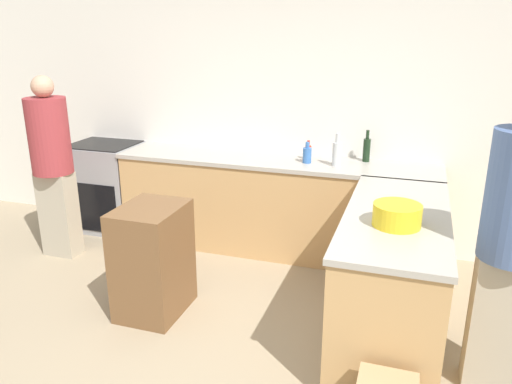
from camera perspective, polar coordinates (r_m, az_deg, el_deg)
name	(u,v)px	position (r m, az deg, el deg)	size (l,w,h in m)	color
ground_plane	(179,383)	(3.41, -8.82, -20.75)	(14.00, 14.00, 0.00)	tan
wall_back	(285,111)	(5.03, 3.29, 9.25)	(8.00, 0.06, 2.70)	white
counter_back	(274,205)	(4.93, 2.07, -1.48)	(3.10, 0.65, 0.94)	tan
counter_peninsula	(392,275)	(3.70, 15.23, -9.15)	(0.69, 1.72, 0.94)	tan
range_oven	(107,186)	(5.74, -16.67, 0.65)	(0.73, 0.62, 0.95)	#99999E
island_table	(153,260)	(3.95, -11.70, -7.64)	(0.45, 0.57, 0.87)	brown
mixing_bowl	(397,215)	(3.28, 15.81, -2.55)	(0.31, 0.31, 0.14)	yellow
water_bottle_blue	(307,155)	(4.66, 5.86, 4.27)	(0.08, 0.08, 0.20)	#386BB7
vinegar_bottle_clear	(337,153)	(4.57, 9.22, 4.40)	(0.08, 0.08, 0.30)	silver
hot_sauce_bottle	(308,152)	(4.77, 5.98, 4.56)	(0.06, 0.06, 0.19)	red
wine_bottle_dark	(367,149)	(4.78, 12.53, 4.80)	(0.07, 0.07, 0.30)	black
person_by_range	(52,162)	(5.06, -22.25, 3.20)	(0.37, 0.37, 1.74)	#ADA38E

